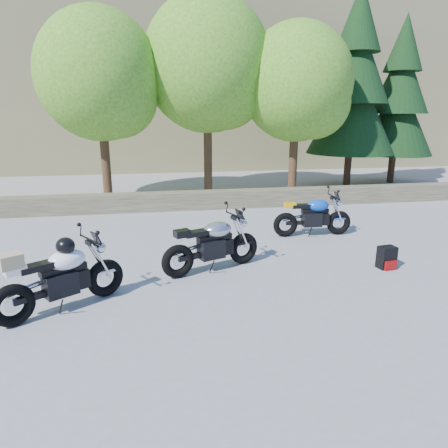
{
  "coord_description": "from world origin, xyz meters",
  "views": [
    {
      "loc": [
        -1.0,
        -5.87,
        2.68
      ],
      "look_at": [
        0.2,
        1.0,
        0.75
      ],
      "focal_mm": 32.0,
      "sensor_mm": 36.0,
      "label": 1
    }
  ],
  "objects_px": {
    "blue_bike": "(313,217)",
    "backpack": "(387,258)",
    "white_bike": "(60,276)",
    "silver_bike": "(213,245)"
  },
  "relations": [
    {
      "from": "blue_bike",
      "to": "backpack",
      "type": "distance_m",
      "value": 2.2
    },
    {
      "from": "backpack",
      "to": "white_bike",
      "type": "bearing_deg",
      "value": 179.63
    },
    {
      "from": "white_bike",
      "to": "backpack",
      "type": "xyz_separation_m",
      "value": [
        5.38,
        0.67,
        -0.32
      ]
    },
    {
      "from": "blue_bike",
      "to": "backpack",
      "type": "height_order",
      "value": "blue_bike"
    },
    {
      "from": "silver_bike",
      "to": "backpack",
      "type": "xyz_separation_m",
      "value": [
        3.08,
        -0.44,
        -0.27
      ]
    },
    {
      "from": "blue_bike",
      "to": "backpack",
      "type": "bearing_deg",
      "value": -73.66
    },
    {
      "from": "white_bike",
      "to": "blue_bike",
      "type": "height_order",
      "value": "white_bike"
    },
    {
      "from": "white_bike",
      "to": "blue_bike",
      "type": "relative_size",
      "value": 0.91
    },
    {
      "from": "blue_bike",
      "to": "backpack",
      "type": "xyz_separation_m",
      "value": [
        0.55,
        -2.12,
        -0.25
      ]
    },
    {
      "from": "white_bike",
      "to": "blue_bike",
      "type": "xyz_separation_m",
      "value": [
        4.83,
        2.79,
        -0.07
      ]
    }
  ]
}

